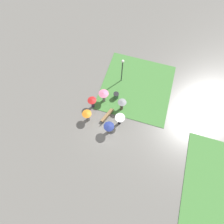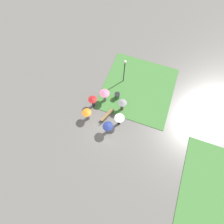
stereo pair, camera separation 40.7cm
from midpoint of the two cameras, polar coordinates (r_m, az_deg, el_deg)
The scene contains 12 objects.
ground_plane at distance 19.44m, azimuth -0.98°, elevation -5.09°, with size 90.00×90.00×0.00m, color #66635E.
lawn_patch_near at distance 21.85m, azimuth 9.10°, elevation 7.75°, with size 8.71×8.33×0.06m.
lawn_patch_far at distance 20.68m, azimuth 29.61°, elevation -23.28°, with size 10.73×5.54×0.06m.
park_bench at distance 19.45m, azimuth -0.88°, elevation -1.07°, with size 1.91×1.06×0.90m.
lamp_post at distance 20.19m, azimuth 4.68°, elevation 13.96°, with size 0.32×0.32×3.80m.
trash_bin at distance 20.51m, azimuth 2.24°, elevation 5.25°, with size 0.63×0.63×0.96m.
crowd_person_navy at distance 17.92m, azimuth -0.68°, elevation -4.99°, with size 1.09×1.09×2.02m.
crowd_person_pink at distance 19.49m, azimuth -1.84°, elevation 5.78°, with size 1.12×1.12×1.95m.
crowd_person_grey at distance 19.09m, azimuth 4.02°, elevation 2.53°, with size 0.93×0.93×1.94m.
crowd_person_white at distance 18.19m, azimuth 3.08°, elevation -2.24°, with size 1.03×1.03×2.01m.
crowd_person_red at distance 19.46m, azimuth -5.66°, elevation 3.62°, with size 0.97×0.97×1.77m.
crowd_person_orange at distance 18.91m, azimuth -7.50°, elevation -0.71°, with size 0.99×0.99×1.78m.
Camera 2 is at (5.62, 2.62, 18.44)m, focal length 28.00 mm.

